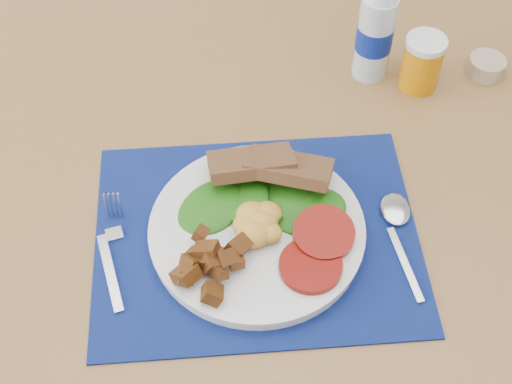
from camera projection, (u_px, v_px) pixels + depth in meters
table at (378, 167)px, 1.22m from camera, size 1.40×0.90×0.75m
placemat at (257, 236)px, 1.03m from camera, size 0.48×0.38×0.00m
breakfast_plate at (253, 229)px, 1.01m from camera, size 0.30×0.30×0.07m
fork at (113, 248)px, 1.01m from camera, size 0.05×0.18×0.00m
spoon at (398, 226)px, 1.03m from camera, size 0.04×0.19×0.01m
water_bottle at (375, 30)px, 1.17m from camera, size 0.06×0.06×0.21m
juice_glass at (422, 64)px, 1.19m from camera, size 0.07×0.07×0.09m
ramekin at (486, 66)px, 1.23m from camera, size 0.06×0.06×0.03m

